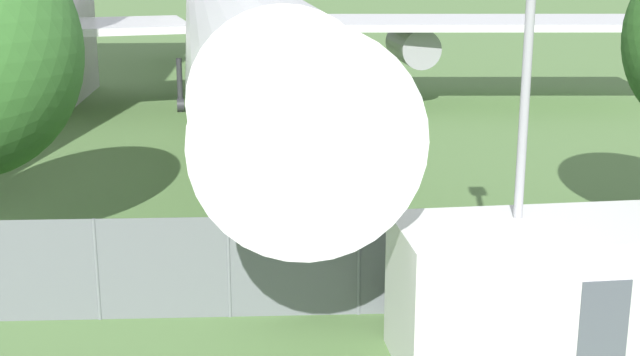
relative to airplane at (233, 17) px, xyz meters
name	(u,v)px	position (x,y,z in m)	size (l,w,h in m)	color
perimeter_fence	(359,265)	(3.31, -20.21, -3.08)	(56.07, 0.07, 2.07)	slate
airplane	(233,17)	(0.00, 0.00, 0.00)	(38.66, 46.93, 11.71)	white
portable_cabin	(535,294)	(6.17, -22.37, -2.84)	(5.00, 2.72, 2.54)	silver
light_mast	(525,92)	(5.91, -21.95, 0.64)	(0.44, 0.44, 7.77)	#99999E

